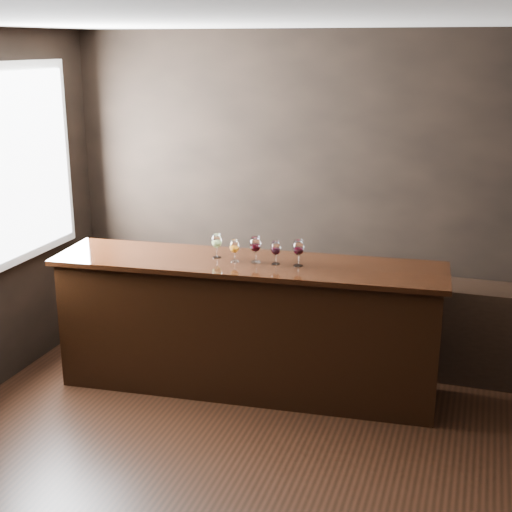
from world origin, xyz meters
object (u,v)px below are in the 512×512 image
(glass_red_c, at_px, (298,248))
(glass_amber, at_px, (234,247))
(glass_red_b, at_px, (276,249))
(glass_red_a, at_px, (255,245))
(bar_counter, at_px, (247,328))
(glass_white, at_px, (217,242))
(back_bar_shelf, at_px, (416,326))

(glass_red_c, bearing_deg, glass_amber, -174.16)
(glass_amber, bearing_deg, glass_red_c, 5.84)
(glass_amber, xyz_separation_m, glass_red_b, (0.32, 0.04, 0.00))
(glass_red_a, relative_size, glass_red_b, 1.13)
(glass_red_a, bearing_deg, bar_counter, -178.35)
(glass_amber, relative_size, glass_red_a, 0.86)
(bar_counter, xyz_separation_m, glass_white, (-0.26, 0.03, 0.68))
(glass_white, distance_m, glass_red_c, 0.66)
(back_bar_shelf, relative_size, glass_red_a, 10.94)
(back_bar_shelf, height_order, glass_red_c, glass_red_c)
(glass_red_b, height_order, glass_red_c, glass_red_c)
(back_bar_shelf, height_order, glass_white, glass_white)
(glass_white, xyz_separation_m, glass_red_b, (0.49, -0.02, -0.01))
(glass_red_a, bearing_deg, glass_red_b, 0.44)
(bar_counter, height_order, back_bar_shelf, bar_counter)
(back_bar_shelf, distance_m, glass_red_c, 1.38)
(glass_red_a, xyz_separation_m, glass_red_b, (0.16, 0.00, -0.02))
(glass_white, height_order, glass_red_b, glass_white)
(glass_amber, distance_m, glass_red_a, 0.16)
(glass_white, height_order, glass_red_a, glass_red_a)
(bar_counter, relative_size, glass_amber, 16.94)
(bar_counter, relative_size, glass_red_c, 14.53)
(bar_counter, distance_m, glass_red_c, 0.80)
(bar_counter, xyz_separation_m, glass_red_b, (0.23, 0.00, 0.67))
(bar_counter, relative_size, back_bar_shelf, 1.33)
(back_bar_shelf, xyz_separation_m, glass_red_a, (-1.18, -0.75, 0.81))
(back_bar_shelf, relative_size, glass_white, 11.57)
(glass_red_a, distance_m, glass_red_b, 0.16)
(glass_red_a, distance_m, glass_red_c, 0.33)
(glass_red_c, bearing_deg, glass_white, 179.20)
(back_bar_shelf, xyz_separation_m, glass_red_b, (-1.02, -0.75, 0.79))
(back_bar_shelf, bearing_deg, bar_counter, -149.03)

